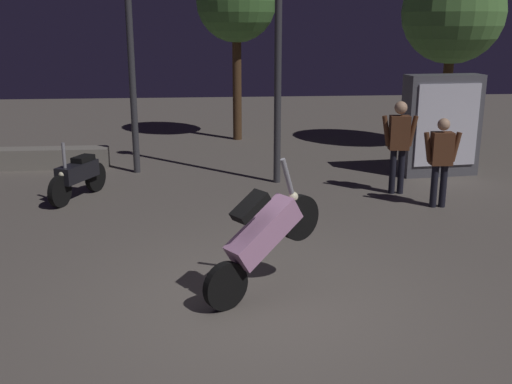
# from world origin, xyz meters

# --- Properties ---
(ground_plane) EXTENTS (40.00, 40.00, 0.00)m
(ground_plane) POSITION_xyz_m (0.00, 0.00, 0.00)
(ground_plane) COLOR #605951
(motorcycle_pink_foreground) EXTENTS (1.44, 1.00, 1.63)m
(motorcycle_pink_foreground) POSITION_xyz_m (0.03, 0.16, 0.74)
(motorcycle_pink_foreground) COLOR black
(motorcycle_pink_foreground) RESTS_ON ground_plane
(motorcycle_black_parked_left) EXTENTS (0.77, 1.56, 1.11)m
(motorcycle_black_parked_left) POSITION_xyz_m (-2.92, 4.57, 0.44)
(motorcycle_black_parked_left) COLOR black
(motorcycle_black_parked_left) RESTS_ON ground_plane
(person_rider_beside) EXTENTS (0.67, 0.27, 1.74)m
(person_rider_beside) POSITION_xyz_m (2.98, 4.39, 1.05)
(person_rider_beside) COLOR black
(person_rider_beside) RESTS_ON ground_plane
(person_bystander_far) EXTENTS (0.66, 0.26, 1.57)m
(person_bystander_far) POSITION_xyz_m (3.44, 3.48, 0.92)
(person_bystander_far) COLOR black
(person_bystander_far) RESTS_ON ground_plane
(streetlamp_far) EXTENTS (0.36, 0.36, 5.22)m
(streetlamp_far) POSITION_xyz_m (-2.07, 6.53, 3.30)
(streetlamp_far) COLOR #38383D
(streetlamp_far) RESTS_ON ground_plane
(tree_left_bg) EXTENTS (2.09, 2.09, 4.70)m
(tree_left_bg) POSITION_xyz_m (0.33, 10.16, 3.61)
(tree_left_bg) COLOR #4C331E
(tree_left_bg) RESTS_ON ground_plane
(tree_center_bg) EXTENTS (2.44, 2.44, 4.58)m
(tree_center_bg) POSITION_xyz_m (5.42, 8.26, 3.34)
(tree_center_bg) COLOR #4C331E
(tree_center_bg) RESTS_ON ground_plane
(kiosk_billboard) EXTENTS (1.64, 0.68, 2.10)m
(kiosk_billboard) POSITION_xyz_m (4.33, 5.75, 1.05)
(kiosk_billboard) COLOR #595960
(kiosk_billboard) RESTS_ON ground_plane
(planter_wall_low) EXTENTS (3.97, 0.50, 0.45)m
(planter_wall_low) POSITION_xyz_m (-4.73, 7.09, 0.23)
(planter_wall_low) COLOR gray
(planter_wall_low) RESTS_ON ground_plane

